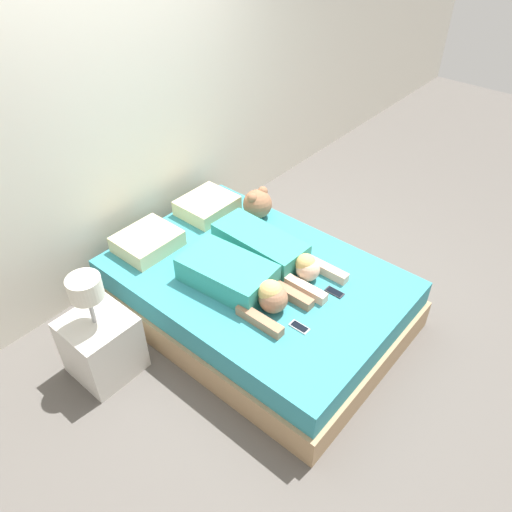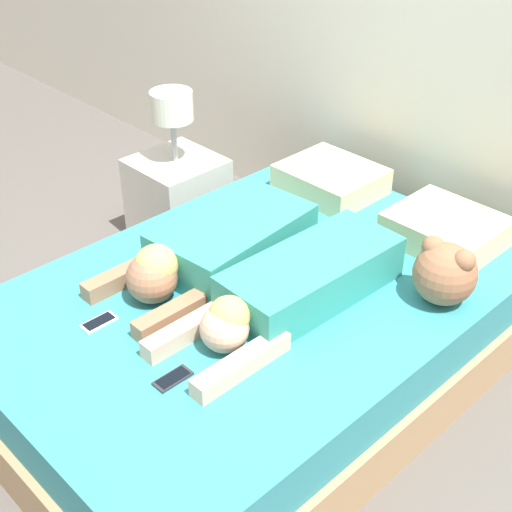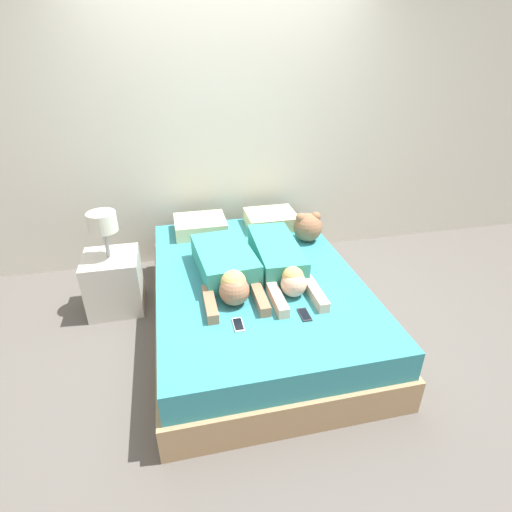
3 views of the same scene
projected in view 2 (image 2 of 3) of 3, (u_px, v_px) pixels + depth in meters
name	position (u px, v px, depth m)	size (l,w,h in m)	color
ground_plane	(256.00, 371.00, 3.08)	(12.00, 12.00, 0.00)	#5B5651
wall_back	(460.00, 12.00, 3.09)	(12.00, 0.06, 2.60)	silver
bed	(256.00, 332.00, 2.96)	(1.52, 2.17, 0.45)	tan
pillow_head_left	(331.00, 179.00, 3.48)	(0.45, 0.39, 0.13)	beige
pillow_head_right	(446.00, 229.00, 3.09)	(0.45, 0.39, 0.13)	beige
person_left	(214.00, 248.00, 2.90)	(0.44, 0.97, 0.23)	teal
person_right	(292.00, 288.00, 2.68)	(0.34, 1.08, 0.20)	teal
cell_phone_left	(99.00, 322.00, 2.64)	(0.06, 0.14, 0.01)	silver
cell_phone_right	(173.00, 379.00, 2.39)	(0.06, 0.14, 0.01)	#2D2D33
plush_toy	(445.00, 272.00, 2.70)	(0.25, 0.25, 0.26)	#996647
nightstand	(178.00, 193.00, 3.85)	(0.43, 0.43, 0.85)	beige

